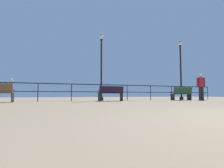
{
  "coord_description": "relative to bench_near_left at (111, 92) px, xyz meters",
  "views": [
    {
      "loc": [
        -3.35,
        -1.12,
        0.35
      ],
      "look_at": [
        0.55,
        8.87,
        1.04
      ],
      "focal_mm": 28.08,
      "sensor_mm": 36.0,
      "label": 1
    }
  ],
  "objects": [
    {
      "name": "bench_near_left",
      "position": [
        0.0,
        0.0,
        0.0
      ],
      "size": [
        1.49,
        0.62,
        0.88
      ],
      "color": "black",
      "rests_on": "ground_plane"
    },
    {
      "name": "lamppost_right",
      "position": [
        6.21,
        0.98,
        1.95
      ],
      "size": [
        0.3,
        0.3,
        4.64
      ],
      "color": "black",
      "rests_on": "ground_plane"
    },
    {
      "name": "seagull_on_rail",
      "position": [
        -5.29,
        0.79,
        0.61
      ],
      "size": [
        0.17,
        0.41,
        0.19
      ],
      "color": "silver",
      "rests_on": "pier_railing"
    },
    {
      "name": "bench_near_right",
      "position": [
        5.32,
        -0.01,
        -0.01
      ],
      "size": [
        1.5,
        0.76,
        0.91
      ],
      "color": "#294F30",
      "rests_on": "ground_plane"
    },
    {
      "name": "person_by_bench",
      "position": [
        6.44,
        -0.64,
        0.53
      ],
      "size": [
        0.54,
        0.35,
        1.81
      ],
      "color": "#2D2A27",
      "rests_on": "ground_plane"
    },
    {
      "name": "lamppost_center",
      "position": [
        -0.29,
        0.98,
        1.82
      ],
      "size": [
        0.29,
        0.29,
        4.37
      ],
      "color": "#24282C",
      "rests_on": "ground_plane"
    },
    {
      "name": "pier_railing",
      "position": [
        -0.36,
        0.81,
        0.25
      ],
      "size": [
        18.31,
        0.05,
        1.03
      ],
      "color": "black",
      "rests_on": "ground_plane"
    }
  ]
}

